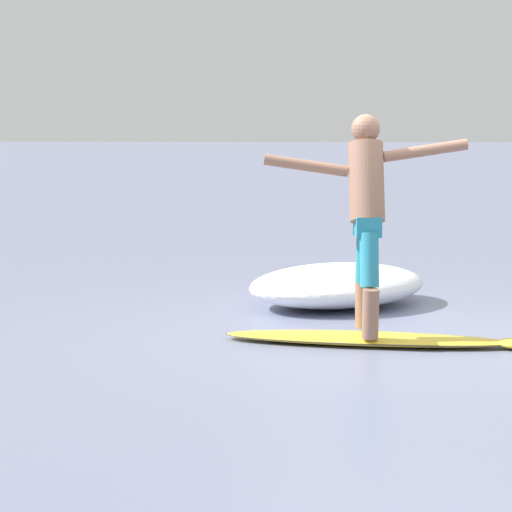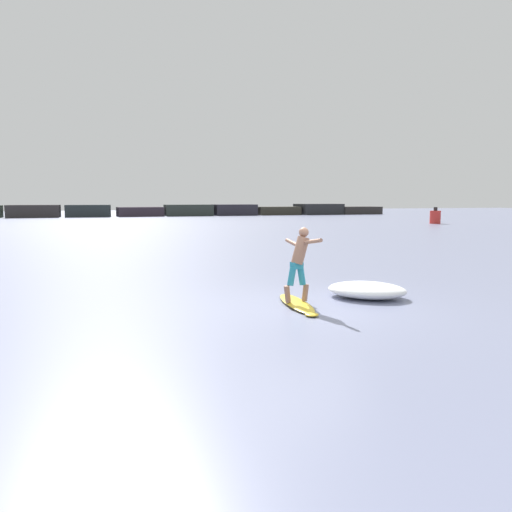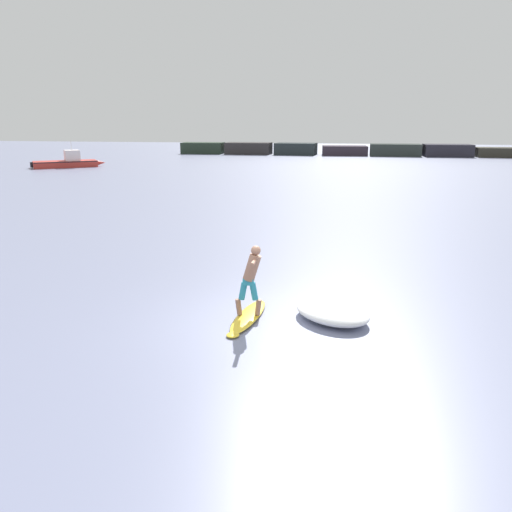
% 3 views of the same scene
% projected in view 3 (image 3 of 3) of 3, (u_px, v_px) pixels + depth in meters
% --- Properties ---
extents(ground_plane, '(200.00, 200.00, 0.00)m').
position_uv_depth(ground_plane, '(257.00, 323.00, 11.94)').
color(ground_plane, gray).
extents(rock_jetty_breakwater, '(61.71, 4.88, 1.66)m').
position_uv_depth(rock_jetty_breakwater, '(402.00, 150.00, 68.97)').
color(rock_jetty_breakwater, '#263327').
rests_on(rock_jetty_breakwater, ground).
extents(surfboard, '(0.79, 2.51, 0.22)m').
position_uv_depth(surfboard, '(248.00, 317.00, 12.19)').
color(surfboard, yellow).
rests_on(surfboard, ground).
extents(surfer, '(0.67, 1.64, 1.75)m').
position_uv_depth(surfer, '(251.00, 275.00, 11.95)').
color(surfer, '#906550').
rests_on(surfer, surfboard).
extents(fishing_boat_near_jetty, '(6.69, 5.68, 2.64)m').
position_uv_depth(fishing_boat_near_jetty, '(68.00, 162.00, 52.21)').
color(fishing_boat_near_jetty, '#BB332B').
rests_on(fishing_boat_near_jetty, ground).
extents(wave_foam_at_tail, '(2.43, 2.35, 0.40)m').
position_uv_depth(wave_foam_at_tail, '(332.00, 312.00, 12.08)').
color(wave_foam_at_tail, white).
rests_on(wave_foam_at_tail, ground).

